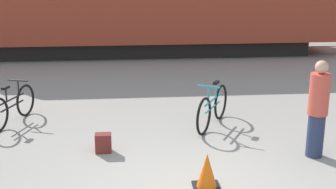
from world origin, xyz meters
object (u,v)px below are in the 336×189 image
Objects in this scene: bicycle_teal at (213,108)px; traffic_cone at (207,172)px; backpack at (103,143)px; bicycle_black at (12,106)px; person_in_red at (318,109)px.

traffic_cone is at bearing -102.13° from bicycle_teal.
backpack is at bearing 136.53° from traffic_cone.
bicycle_black is at bearing 172.40° from bicycle_teal.
traffic_cone is at bearing -43.47° from backpack.
person_in_red reaches higher than backpack.
bicycle_black is 4.84× the size of backpack.
person_in_red reaches higher than bicycle_black.
bicycle_teal is (4.06, -0.54, 0.02)m from bicycle_black.
backpack is 0.62× the size of traffic_cone.
bicycle_teal is at bearing 27.83° from backpack.
bicycle_black is 0.98× the size of person_in_red.
bicycle_black is 4.72m from traffic_cone.
bicycle_teal reaches higher than traffic_cone.
traffic_cone is (1.58, -1.50, 0.08)m from backpack.
bicycle_teal is at bearing 128.96° from person_in_red.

